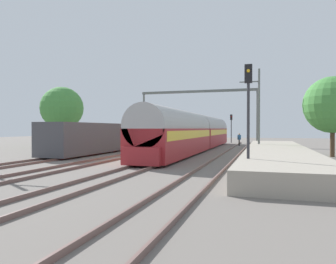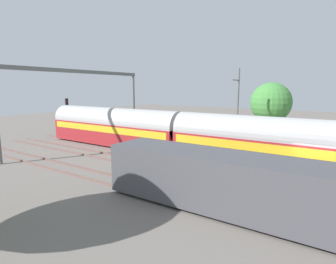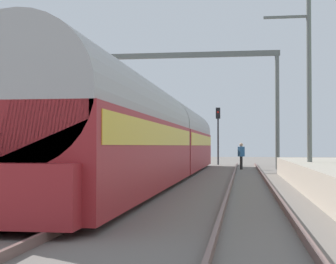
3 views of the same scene
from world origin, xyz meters
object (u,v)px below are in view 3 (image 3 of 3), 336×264
Objects in this scene: passenger_train at (160,137)px; railway_signal_far at (218,128)px; catenary_gantry at (154,81)px; person_crossing at (241,154)px.

railway_signal_far is at bearing 84.07° from passenger_train.
passenger_train is at bearing -78.88° from catenary_gantry.
railway_signal_far is (-1.89, 8.40, 1.98)m from person_crossing.
railway_signal_far is 9.28m from catenary_gantry.
catenary_gantry reaches higher than passenger_train.
passenger_train is 1.94× the size of catenary_gantry.
catenary_gantry is (-5.89, 0.55, 4.90)m from person_crossing.
railway_signal_far is at bearing 62.97° from catenary_gantry.
passenger_train is 10.79m from person_crossing.
person_crossing is 8.83m from railway_signal_far.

